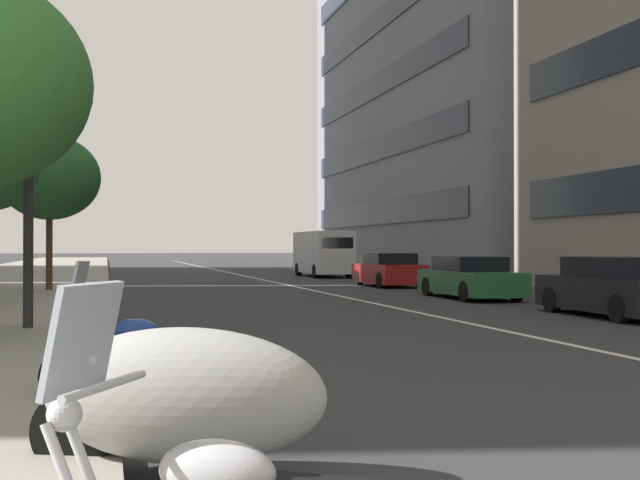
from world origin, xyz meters
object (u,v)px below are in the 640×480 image
car_mid_block_traffic (389,270)px  street_tree_near_plaza_corner (49,178)px  motorcycle_by_sign_pole (181,396)px  delivery_van_ahead (323,253)px  car_lead_in_lane (470,278)px  car_approaching_light (616,288)px  street_lamp_with_banners (48,63)px  motorcycle_nearest_camera (148,365)px

car_mid_block_traffic → street_tree_near_plaza_corner: (-1.72, 13.00, 3.34)m
motorcycle_by_sign_pole → street_tree_near_plaza_corner: (23.02, 2.40, 3.42)m
delivery_van_ahead → motorcycle_by_sign_pole: bearing=163.7°
car_lead_in_lane → car_mid_block_traffic: size_ratio=1.15×
car_approaching_light → car_mid_block_traffic: bearing=3.9°
motorcycle_by_sign_pole → car_mid_block_traffic: size_ratio=0.53×
car_mid_block_traffic → street_tree_near_plaza_corner: bearing=97.1°
delivery_van_ahead → street_lamp_with_banners: size_ratio=0.72×
car_mid_block_traffic → motorcycle_by_sign_pole: bearing=156.3°
car_mid_block_traffic → car_lead_in_lane: bearing=178.8°
car_mid_block_traffic → street_tree_near_plaza_corner: street_tree_near_plaza_corner is taller
car_approaching_light → car_lead_in_lane: (6.84, 0.37, -0.03)m
motorcycle_by_sign_pole → delivery_van_ahead: bearing=-85.3°
car_lead_in_lane → delivery_van_ahead: size_ratio=0.81×
car_approaching_light → delivery_van_ahead: bearing=3.0°
street_lamp_with_banners → motorcycle_by_sign_pole: bearing=-170.9°
motorcycle_by_sign_pole → motorcycle_nearest_camera: size_ratio=0.99×
street_lamp_with_banners → car_lead_in_lane: bearing=-58.3°
street_lamp_with_banners → car_mid_block_traffic: bearing=-38.9°
motorcycle_by_sign_pole → delivery_van_ahead: size_ratio=0.37×
car_approaching_light → street_tree_near_plaza_corner: 18.71m
motorcycle_by_sign_pole → car_mid_block_traffic: bearing=-91.6°
car_approaching_light → street_tree_near_plaza_corner: (12.76, 13.27, 3.34)m
motorcycle_by_sign_pole → car_approaching_light: size_ratio=0.49×
delivery_van_ahead → motorcycle_nearest_camera: bearing=162.4°
car_approaching_light → delivery_van_ahead: size_ratio=0.75×
motorcycle_by_sign_pole → street_lamp_with_banners: 10.74m
street_tree_near_plaza_corner → car_mid_block_traffic: bearing=-82.5°
car_mid_block_traffic → street_lamp_with_banners: bearing=140.7°
street_tree_near_plaza_corner → car_approaching_light: bearing=-133.9°
motorcycle_nearest_camera → street_lamp_with_banners: 8.63m
motorcycle_nearest_camera → delivery_van_ahead: size_ratio=0.37×
motorcycle_nearest_camera → street_lamp_with_banners: size_ratio=0.27×
motorcycle_by_sign_pole → car_lead_in_lane: bearing=-100.0°
motorcycle_nearest_camera → car_lead_in_lane: bearing=-113.4°
car_lead_in_lane → car_mid_block_traffic: car_mid_block_traffic is taller
motorcycle_nearest_camera → motorcycle_by_sign_pole: bearing=105.0°
motorcycle_by_sign_pole → delivery_van_ahead: (35.51, -10.78, 0.73)m
car_approaching_light → street_tree_near_plaza_corner: street_tree_near_plaza_corner is taller
car_lead_in_lane → street_lamp_with_banners: bearing=123.8°
motorcycle_nearest_camera → delivery_van_ahead: bearing=-95.6°
motorcycle_nearest_camera → car_mid_block_traffic: size_ratio=0.53×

